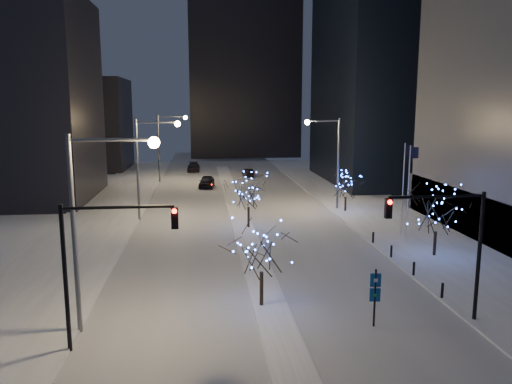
{
  "coord_description": "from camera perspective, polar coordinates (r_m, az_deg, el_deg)",
  "views": [
    {
      "loc": [
        -3.72,
        -22.49,
        11.32
      ],
      "look_at": [
        0.23,
        13.61,
        5.0
      ],
      "focal_mm": 35.0,
      "sensor_mm": 36.0,
      "label": 1
    }
  ],
  "objects": [
    {
      "name": "horizon_block",
      "position": [
        115.31,
        -1.44,
        14.68
      ],
      "size": [
        24.0,
        14.0,
        42.0
      ],
      "primitive_type": "cube",
      "color": "black",
      "rests_on": "ground"
    },
    {
      "name": "street_lamp_w_far",
      "position": [
        74.83,
        -10.29,
        6.02
      ],
      "size": [
        4.4,
        0.56,
        10.0
      ],
      "color": "#595E66",
      "rests_on": "ground"
    },
    {
      "name": "bollards",
      "position": [
        36.94,
        16.34,
        -7.41
      ],
      "size": [
        0.16,
        12.16,
        0.9
      ],
      "color": "black",
      "rests_on": "east_sidewalk"
    },
    {
      "name": "street_lamp_w_mid",
      "position": [
        50.0,
        -12.24,
        4.11
      ],
      "size": [
        4.4,
        0.56,
        10.0
      ],
      "color": "#595E66",
      "rests_on": "ground"
    },
    {
      "name": "flagpoles",
      "position": [
        43.75,
        16.83,
        0.87
      ],
      "size": [
        1.35,
        2.6,
        8.0
      ],
      "color": "silver",
      "rests_on": "east_sidewalk"
    },
    {
      "name": "traffic_signal_west",
      "position": [
        23.89,
        -17.49,
        -6.53
      ],
      "size": [
        5.26,
        0.43,
        7.0
      ],
      "color": "black",
      "rests_on": "ground"
    },
    {
      "name": "holiday_tree_plaza_near",
      "position": [
        39.53,
        19.97,
        -2.03
      ],
      "size": [
        5.52,
        5.52,
        5.36
      ],
      "color": "black",
      "rests_on": "east_sidewalk"
    },
    {
      "name": "car_mid",
      "position": [
        80.48,
        -0.93,
        2.24
      ],
      "size": [
        1.69,
        3.98,
        1.28
      ],
      "primitive_type": "imported",
      "rotation": [
        0.0,
        0.0,
        3.23
      ],
      "color": "black",
      "rests_on": "ground"
    },
    {
      "name": "street_lamp_w_near",
      "position": [
        25.5,
        -17.93,
        -1.51
      ],
      "size": [
        4.4,
        0.56,
        10.0
      ],
      "color": "#595E66",
      "rests_on": "ground"
    },
    {
      "name": "road",
      "position": [
        58.71,
        -2.5,
        -1.25
      ],
      "size": [
        20.0,
        130.0,
        0.02
      ],
      "primitive_type": "cube",
      "color": "silver",
      "rests_on": "ground"
    },
    {
      "name": "street_lamp_east",
      "position": [
        54.49,
        8.48,
        4.64
      ],
      "size": [
        3.9,
        0.56,
        10.0
      ],
      "color": "#595E66",
      "rests_on": "ground"
    },
    {
      "name": "holiday_tree_median_near",
      "position": [
        27.9,
        0.64,
        -6.39
      ],
      "size": [
        4.48,
        4.48,
        5.07
      ],
      "color": "black",
      "rests_on": "median"
    },
    {
      "name": "traffic_signal_east",
      "position": [
        27.48,
        21.48,
        -4.64
      ],
      "size": [
        5.26,
        0.43,
        7.0
      ],
      "color": "black",
      "rests_on": "ground"
    },
    {
      "name": "car_near",
      "position": [
        69.96,
        -5.65,
        1.19
      ],
      "size": [
        2.5,
        4.98,
        1.63
      ],
      "primitive_type": "imported",
      "rotation": [
        0.0,
        0.0,
        -0.12
      ],
      "color": "black",
      "rests_on": "ground"
    },
    {
      "name": "east_sidewalk",
      "position": [
        47.78,
        17.07,
        -4.19
      ],
      "size": [
        10.0,
        90.0,
        0.15
      ],
      "primitive_type": "cube",
      "color": "white",
      "rests_on": "ground"
    },
    {
      "name": "ground",
      "position": [
        25.45,
        2.94,
        -16.55
      ],
      "size": [
        160.0,
        160.0,
        0.0
      ],
      "primitive_type": "plane",
      "color": "white",
      "rests_on": "ground"
    },
    {
      "name": "wayfinding_sign",
      "position": [
        26.77,
        13.45,
        -11.01
      ],
      "size": [
        0.55,
        0.13,
        3.1
      ],
      "rotation": [
        0.0,
        0.0,
        -0.11
      ],
      "color": "black",
      "rests_on": "ground"
    },
    {
      "name": "filler_west_far",
      "position": [
        95.19,
        -19.95,
        7.29
      ],
      "size": [
        18.0,
        16.0,
        16.0
      ],
      "primitive_type": "cube",
      "color": "black",
      "rests_on": "ground"
    },
    {
      "name": "west_sidewalk",
      "position": [
        45.14,
        -19.27,
        -5.12
      ],
      "size": [
        8.0,
        90.0,
        0.15
      ],
      "primitive_type": "cube",
      "color": "white",
      "rests_on": "ground"
    },
    {
      "name": "holiday_tree_plaza_far",
      "position": [
        53.91,
        10.25,
        0.81
      ],
      "size": [
        3.62,
        3.62,
        4.43
      ],
      "color": "black",
      "rests_on": "east_sidewalk"
    },
    {
      "name": "median",
      "position": [
        53.81,
        -2.15,
        -2.2
      ],
      "size": [
        2.0,
        80.0,
        0.15
      ],
      "primitive_type": "cube",
      "color": "white",
      "rests_on": "ground"
    },
    {
      "name": "holiday_tree_median_far",
      "position": [
        45.83,
        -0.87,
        -0.02
      ],
      "size": [
        4.71,
        4.71,
        4.99
      ],
      "color": "black",
      "rests_on": "median"
    },
    {
      "name": "car_far",
      "position": [
        87.26,
        -7.15,
        2.83
      ],
      "size": [
        2.15,
        5.17,
        1.49
      ],
      "primitive_type": "imported",
      "rotation": [
        0.0,
        0.0,
        -0.01
      ],
      "color": "black",
      "rests_on": "ground"
    }
  ]
}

